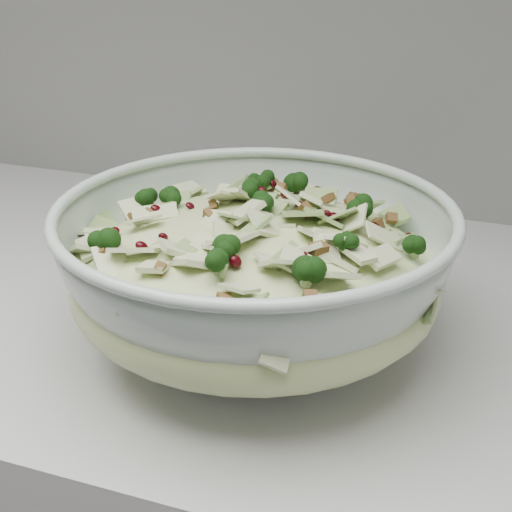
# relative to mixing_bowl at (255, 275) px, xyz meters

# --- Properties ---
(mixing_bowl) EXTENTS (0.36, 0.36, 0.13)m
(mixing_bowl) POSITION_rel_mixing_bowl_xyz_m (0.00, 0.00, 0.00)
(mixing_bowl) COLOR #A8B9AC
(mixing_bowl) RESTS_ON counter
(salad) EXTENTS (0.39, 0.39, 0.14)m
(salad) POSITION_rel_mixing_bowl_xyz_m (-0.00, 0.00, 0.02)
(salad) COLOR beige
(salad) RESTS_ON mixing_bowl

